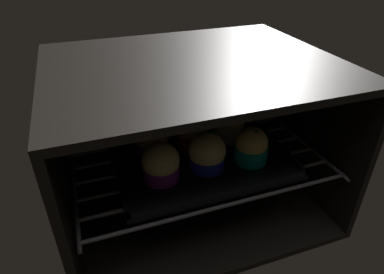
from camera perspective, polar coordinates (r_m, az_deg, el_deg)
The scene contains 12 objects.
oven_cavity at distance 80.28cm, azimuth -0.86°, elevation 1.02°, with size 59.00×47.00×37.00cm.
oven_rack at distance 78.72cm, azimuth 0.17°, elevation -2.59°, with size 54.80×42.00×0.80cm.
baking_tray at distance 78.66cm, azimuth -0.00°, elevation -1.68°, with size 37.49×37.49×2.20cm.
muffin_row0_col0 at distance 66.57cm, azimuth -5.33°, elevation -4.56°, with size 7.55×7.55×8.04cm.
muffin_row0_col1 at distance 69.22cm, azimuth 2.61°, elevation -2.74°, with size 7.75×7.75×8.34cm.
muffin_row0_col2 at distance 72.41cm, azimuth 10.07°, elevation -1.59°, with size 7.20×7.20×7.99cm.
muffin_row1_col0 at distance 74.46cm, azimuth -6.90°, elevation 0.01°, with size 7.73×7.73×8.90cm.
muffin_row1_col1 at distance 76.39cm, azimuth 0.15°, elevation 1.25°, with size 7.55×7.55×8.79cm.
muffin_row1_col2 at distance 79.89cm, azimuth 6.23°, elevation 2.29°, with size 7.49×7.49×8.39cm.
muffin_row2_col0 at distance 82.48cm, azimuth -8.54°, elevation 2.84°, with size 7.20×7.20×7.96cm.
muffin_row2_col1 at distance 84.47cm, azimuth -1.97°, elevation 4.23°, with size 7.51×7.51×8.39cm.
muffin_row2_col2 at distance 87.27cm, azimuth 3.77°, elevation 4.94°, with size 7.20×7.20×8.19cm.
Camera 1 is at (-22.18, -39.18, 57.90)cm, focal length 31.34 mm.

